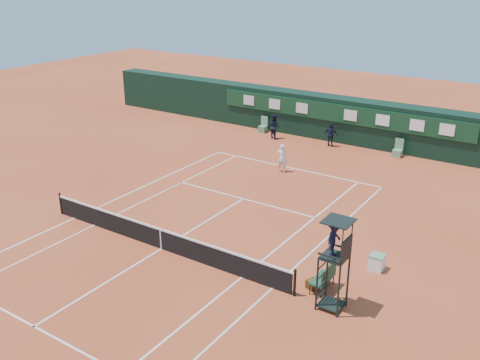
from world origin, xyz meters
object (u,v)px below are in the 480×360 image
at_px(cooler, 377,262).
at_px(player, 282,158).
at_px(tennis_net, 161,238).
at_px(umpire_chair, 335,246).
at_px(player_bench, 325,276).

distance_m(cooler, player, 11.45).
xyz_separation_m(tennis_net, umpire_chair, (7.81, 0.07, 1.95)).
bearing_deg(tennis_net, player_bench, 7.54).
xyz_separation_m(umpire_chair, cooler, (0.44, 3.38, -2.13)).
bearing_deg(cooler, player, 138.46).
bearing_deg(umpire_chair, cooler, 82.58).
height_order(tennis_net, player_bench, same).
bearing_deg(player, player_bench, 116.86).
bearing_deg(player_bench, tennis_net, -172.46).
distance_m(tennis_net, player, 11.04).
height_order(umpire_chair, player, umpire_chair).
relative_size(tennis_net, player, 7.59).
xyz_separation_m(umpire_chair, player_bench, (-0.65, 0.88, -1.86)).
height_order(umpire_chair, player_bench, umpire_chair).
bearing_deg(cooler, player_bench, -113.54).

